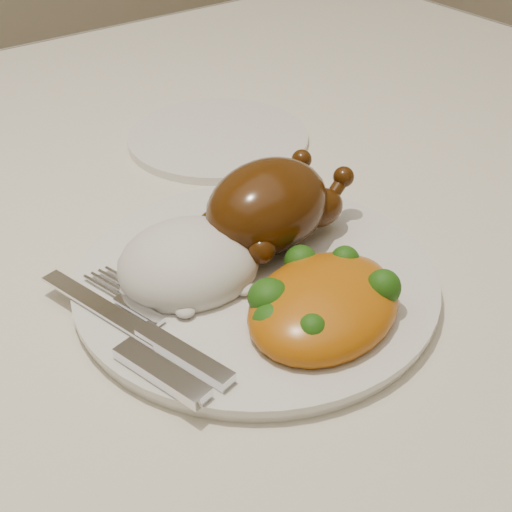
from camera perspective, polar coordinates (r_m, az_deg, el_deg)
dining_table at (r=0.79m, az=-14.34°, el=-3.47°), size 1.60×0.90×0.76m
tablecloth at (r=0.75m, az=-15.15°, el=0.92°), size 1.73×1.03×0.18m
dinner_plate at (r=0.61m, az=-0.00°, el=-2.03°), size 0.37×0.37×0.01m
side_plate at (r=0.85m, az=-3.04°, el=9.43°), size 0.27×0.27×0.01m
roast_chicken at (r=0.63m, az=1.16°, el=4.13°), size 0.16×0.11×0.08m
rice_mound at (r=0.60m, az=-5.40°, el=-0.62°), size 0.13×0.12×0.06m
mac_and_cheese at (r=0.56m, az=5.38°, el=-3.72°), size 0.17×0.15×0.05m
cutlery at (r=0.54m, az=-8.35°, el=-6.88°), size 0.06×0.20×0.01m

